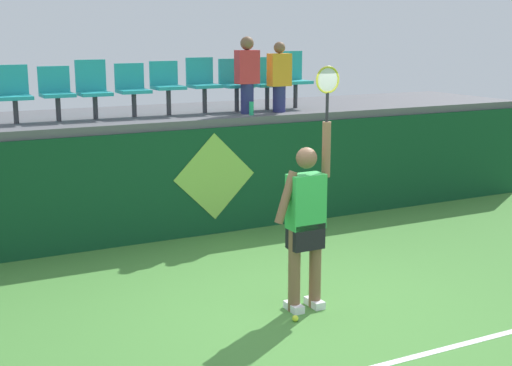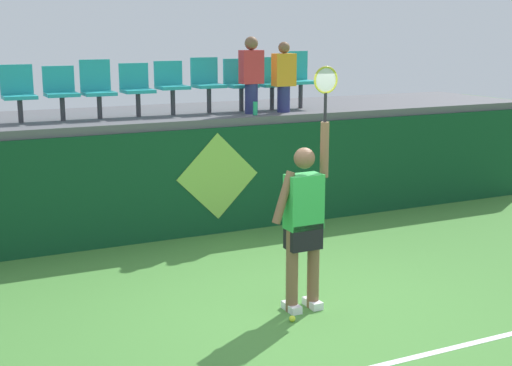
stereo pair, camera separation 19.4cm
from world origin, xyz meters
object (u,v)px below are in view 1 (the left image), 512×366
Objects in this scene: stadium_chair_0 at (14,92)px; stadium_chair_4 at (167,84)px; tennis_ball at (295,318)px; stadium_chair_8 at (293,76)px; spectator_1 at (279,76)px; stadium_chair_5 at (203,82)px; tennis_player at (306,219)px; water_bottle at (251,108)px; spectator_0 at (247,73)px; stadium_chair_2 at (93,87)px; stadium_chair_7 at (265,80)px; stadium_chair_3 at (132,87)px; stadium_chair_6 at (235,81)px; stadium_chair_1 at (56,90)px.

stadium_chair_0 is 2.21m from stadium_chair_4.
stadium_chair_8 is at bearing 60.54° from tennis_ball.
spectator_1 is at bearing 63.54° from tennis_ball.
spectator_1 is (1.09, -0.47, 0.08)m from stadium_chair_5.
tennis_player is 3.58m from water_bottle.
stadium_chair_5 is at bearing -0.04° from stadium_chair_0.
stadium_chair_0 is at bearing 119.47° from tennis_player.
stadium_chair_4 is at bearing 158.89° from spectator_0.
stadium_chair_2 is 2.78m from stadium_chair_7.
stadium_chair_8 is (1.10, 0.67, 0.41)m from water_bottle.
stadium_chair_3 is 1.12m from stadium_chair_5.
spectator_0 reaches higher than stadium_chair_7.
stadium_chair_2 is 2.29m from spectator_0.
stadium_chair_6 reaches higher than stadium_chair_3.
water_bottle is 2.33m from stadium_chair_2.
stadium_chair_1 is 3.31m from stadium_chair_7.
stadium_chair_4 is 1.22m from spectator_0.
tennis_ball is 4.75m from stadium_chair_4.
stadium_chair_8 reaches higher than stadium_chair_0.
stadium_chair_4 is (-1.09, 0.66, 0.36)m from water_bottle.
tennis_ball is 0.06× the size of spectator_0.
stadium_chair_8 is at bearing 0.45° from stadium_chair_6.
stadium_chair_2 is (-2.20, 0.67, 0.35)m from water_bottle.
stadium_chair_6 is at bearing 86.63° from water_bottle.
stadium_chair_6 is 0.54m from stadium_chair_7.
stadium_chair_3 is at bearing 168.00° from spectator_1.
stadium_chair_3 is at bearing -0.15° from stadium_chair_0.
tennis_ball is at bearing -100.60° from stadium_chair_5.
water_bottle is 0.25× the size of stadium_chair_6.
stadium_chair_7 is at bearing 0.09° from stadium_chair_3.
spectator_0 is at bearing 70.60° from tennis_ball.
tennis_player reaches higher than stadium_chair_4.
tennis_player is 1.03m from tennis_ball.
stadium_chair_1 is at bearing -179.96° from stadium_chair_3.
stadium_chair_4 is at bearing -0.57° from stadium_chair_2.
stadium_chair_6 is at bearing -0.14° from stadium_chair_5.
stadium_chair_7 is at bearing -0.11° from stadium_chair_2.
stadium_chair_7 is 0.90× the size of stadium_chair_8.
stadium_chair_7 is (0.58, 0.66, 0.36)m from water_bottle.
water_bottle is (1.31, 3.60, 1.75)m from tennis_ball.
stadium_chair_7 is at bearing 39.33° from spectator_0.
stadium_chair_6 is at bearing 74.94° from tennis_player.
spectator_1 reaches higher than stadium_chair_5.
spectator_1 is (2.21, -0.47, 0.12)m from stadium_chair_3.
stadium_chair_8 is (1.07, 0.01, 0.05)m from stadium_chair_6.
stadium_chair_3 is at bearing 165.25° from spectator_0.
tennis_ball is 0.09× the size of stadium_chair_3.
stadium_chair_7 is (3.88, -0.00, 0.04)m from stadium_chair_0.
water_bottle is 0.92m from stadium_chair_5.
stadium_chair_6 is at bearing 0.17° from stadium_chair_4.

